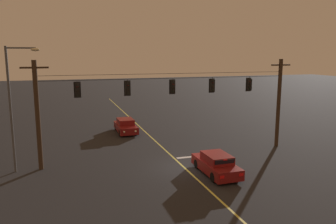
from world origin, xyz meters
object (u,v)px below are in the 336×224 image
car_waiting_near_lane (216,164)px  car_oncoming_lead (126,126)px  traffic_light_left_inner (128,88)px  street_lamp_corner (15,98)px  traffic_light_right_inner (213,86)px  traffic_light_centre (173,87)px  traffic_light_rightmost (249,85)px  traffic_light_leftmost (77,90)px

car_waiting_near_lane → car_oncoming_lead: size_ratio=0.98×
traffic_light_left_inner → car_oncoming_lead: size_ratio=0.28×
street_lamp_corner → traffic_light_right_inner: bearing=0.0°
car_waiting_near_lane → traffic_light_centre: bearing=108.8°
traffic_light_right_inner → traffic_light_rightmost: same height
car_oncoming_lead → traffic_light_centre: bearing=-77.6°
traffic_light_centre → traffic_light_right_inner: size_ratio=1.00×
car_waiting_near_lane → car_oncoming_lead: bearing=104.6°
traffic_light_right_inner → street_lamp_corner: (-14.23, -0.01, -0.43)m
traffic_light_leftmost → traffic_light_right_inner: size_ratio=1.00×
traffic_light_leftmost → traffic_light_left_inner: bearing=0.0°
traffic_light_rightmost → street_lamp_corner: 17.54m
traffic_light_right_inner → car_oncoming_lead: size_ratio=0.28×
traffic_light_leftmost → traffic_light_right_inner: 10.24m
traffic_light_leftmost → traffic_light_rightmost: (13.54, 0.00, 0.00)m
traffic_light_centre → car_oncoming_lead: size_ratio=0.28×
street_lamp_corner → car_oncoming_lead: bearing=45.6°
traffic_light_left_inner → traffic_light_centre: bearing=0.0°
traffic_light_centre → traffic_light_rightmost: same height
car_oncoming_lead → street_lamp_corner: 13.50m
traffic_light_rightmost → traffic_light_right_inner: bearing=180.0°
traffic_light_centre → traffic_light_right_inner: bearing=0.0°
traffic_light_centre → traffic_light_left_inner: bearing=180.0°
traffic_light_leftmost → traffic_light_centre: size_ratio=1.00×
traffic_light_right_inner → car_waiting_near_lane: bearing=-111.3°
traffic_light_left_inner → car_oncoming_lead: traffic_light_left_inner is taller
traffic_light_left_inner → street_lamp_corner: bearing=-179.9°
car_waiting_near_lane → traffic_light_left_inner: bearing=137.9°
traffic_light_leftmost → car_oncoming_lead: 11.42m
traffic_light_leftmost → car_oncoming_lead: bearing=61.5°
traffic_light_left_inner → traffic_light_right_inner: bearing=0.0°
traffic_light_leftmost → traffic_light_centre: (6.95, 0.00, 0.00)m
traffic_light_leftmost → traffic_light_centre: bearing=0.0°
traffic_light_leftmost → street_lamp_corner: bearing=-179.8°
car_waiting_near_lane → street_lamp_corner: 13.96m
street_lamp_corner → car_waiting_near_lane: bearing=-19.8°
traffic_light_leftmost → traffic_light_left_inner: 3.51m
traffic_light_right_inner → street_lamp_corner: bearing=-180.0°
traffic_light_left_inner → traffic_light_rightmost: (10.03, 0.00, 0.00)m
traffic_light_rightmost → car_oncoming_lead: 13.41m
traffic_light_right_inner → street_lamp_corner: 14.24m
traffic_light_rightmost → traffic_light_centre: bearing=180.0°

